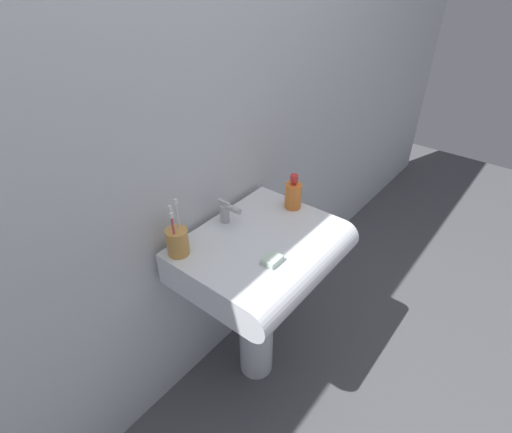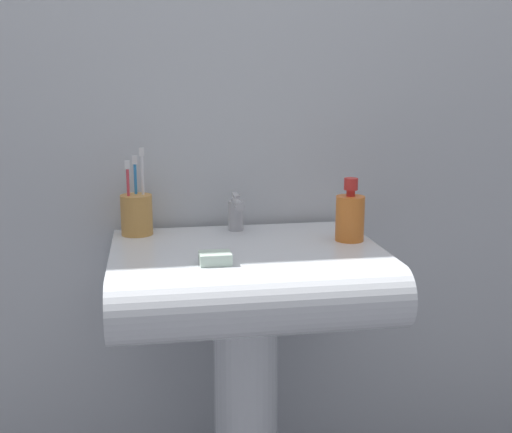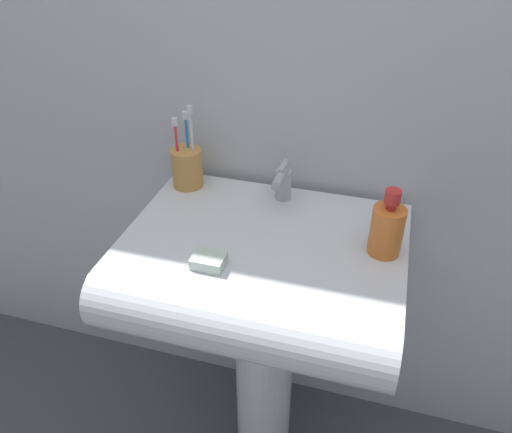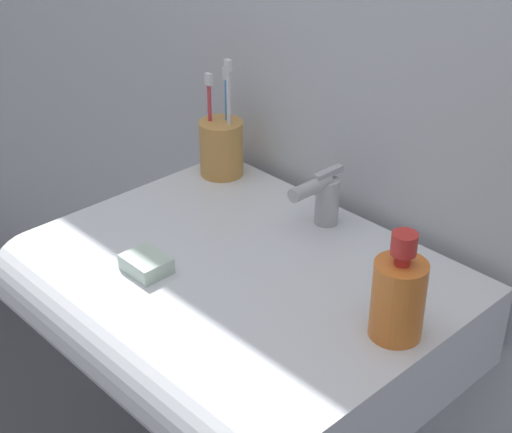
# 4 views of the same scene
# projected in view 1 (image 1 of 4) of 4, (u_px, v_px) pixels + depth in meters

# --- Properties ---
(ground_plane) EXTENTS (6.00, 6.00, 0.00)m
(ground_plane) POSITION_uv_depth(u_px,v_px,m) (256.00, 366.00, 1.91)
(ground_plane) COLOR #4C4C51
(ground_plane) RESTS_ON ground
(wall_back) EXTENTS (5.00, 0.05, 2.40)m
(wall_back) POSITION_uv_depth(u_px,v_px,m) (198.00, 110.00, 1.36)
(wall_back) COLOR silver
(wall_back) RESTS_ON ground
(sink_pedestal) EXTENTS (0.15, 0.15, 0.65)m
(sink_pedestal) POSITION_uv_depth(u_px,v_px,m) (256.00, 320.00, 1.73)
(sink_pedestal) COLOR white
(sink_pedestal) RESTS_ON ground
(sink_basin) EXTENTS (0.60, 0.48, 0.13)m
(sink_basin) POSITION_uv_depth(u_px,v_px,m) (267.00, 255.00, 1.48)
(sink_basin) COLOR white
(sink_basin) RESTS_ON sink_pedestal
(faucet) EXTENTS (0.04, 0.11, 0.09)m
(faucet) POSITION_uv_depth(u_px,v_px,m) (227.00, 211.00, 1.52)
(faucet) COLOR #B7B7BC
(faucet) RESTS_ON sink_basin
(toothbrush_cup) EXTENTS (0.08, 0.08, 0.21)m
(toothbrush_cup) POSITION_uv_depth(u_px,v_px,m) (178.00, 241.00, 1.36)
(toothbrush_cup) COLOR #D19347
(toothbrush_cup) RESTS_ON sink_basin
(soap_bottle) EXTENTS (0.07, 0.07, 0.15)m
(soap_bottle) POSITION_uv_depth(u_px,v_px,m) (293.00, 195.00, 1.60)
(soap_bottle) COLOR orange
(soap_bottle) RESTS_ON sink_basin
(bar_soap) EXTENTS (0.06, 0.05, 0.02)m
(bar_soap) POSITION_uv_depth(u_px,v_px,m) (272.00, 260.00, 1.34)
(bar_soap) COLOR silver
(bar_soap) RESTS_ON sink_basin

